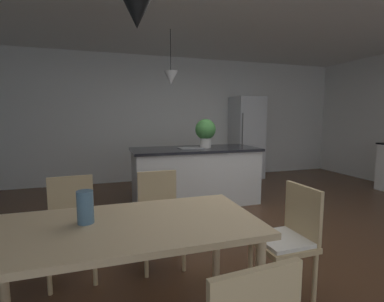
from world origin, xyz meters
The scene contains 12 objects.
ground_plane centered at (0.00, 0.00, -0.02)m, with size 10.00×8.40×0.04m, color #4C301E.
wall_back_kitchen centered at (0.00, 3.26, 1.35)m, with size 10.00×0.12×2.70m, color silver.
dining_table centered at (-1.49, -1.13, 0.66)m, with size 1.72×0.85×0.73m.
chair_far_right centered at (-1.11, -0.34, 0.47)m, with size 0.40×0.40×0.87m.
chair_kitchen_end centered at (-0.26, -1.13, 0.47)m, with size 0.41×0.41×0.87m.
chair_far_left centered at (-1.88, -0.34, 0.47)m, with size 0.43×0.43×0.87m.
kitchen_island centered at (-0.20, 1.35, 0.46)m, with size 2.02×0.88×0.91m.
refrigerator centered at (1.54, 2.86, 0.93)m, with size 0.65×0.67×1.85m.
pendant_over_table centered at (-1.38, -1.12, 2.02)m, with size 0.21×0.21×0.79m.
pendant_over_island_main centered at (-0.59, 1.35, 1.99)m, with size 0.21×0.21×0.82m.
potted_plant_on_island centered at (-0.03, 1.35, 1.17)m, with size 0.33×0.33×0.47m.
vase_on_dining_table centered at (-1.72, -1.05, 0.84)m, with size 0.10×0.10×0.21m.
Camera 1 is at (-1.58, -2.85, 1.39)m, focal length 25.89 mm.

